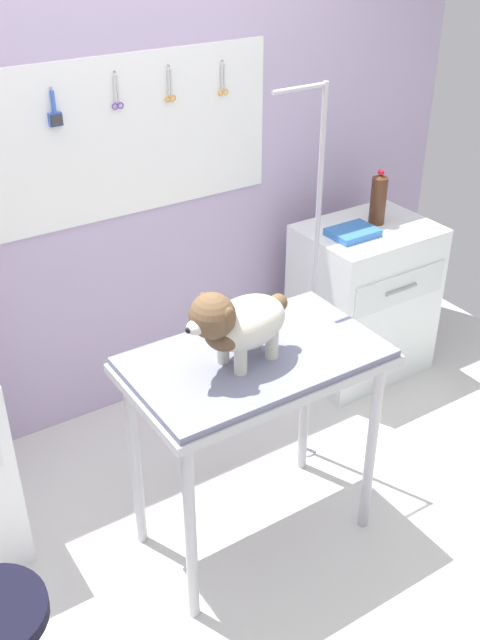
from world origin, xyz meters
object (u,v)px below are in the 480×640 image
(grooming_arm, at_px, (311,304))
(cabinet_right, at_px, (363,300))
(soda_bottle, at_px, (378,199))
(dog, at_px, (237,323))
(grooming_table, at_px, (256,378))

(grooming_arm, height_order, cabinet_right, grooming_arm)
(soda_bottle, bearing_deg, dog, -150.41)
(grooming_table, height_order, cabinet_right, grooming_table)
(grooming_table, height_order, soda_bottle, soda_bottle)
(dog, xyz_separation_m, soda_bottle, (1.36, 0.77, -0.09))
(grooming_table, distance_m, cabinet_right, 1.45)
(grooming_arm, distance_m, soda_bottle, 0.91)
(grooming_table, height_order, grooming_arm, grooming_arm)
(grooming_table, distance_m, grooming_arm, 0.58)
(dog, bearing_deg, grooming_arm, 28.52)
(grooming_table, distance_m, dog, 0.30)
(grooming_arm, bearing_deg, dog, -151.48)
(grooming_table, xyz_separation_m, soda_bottle, (1.27, 0.75, 0.19))
(grooming_arm, distance_m, dog, 0.72)
(grooming_table, relative_size, soda_bottle, 3.35)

